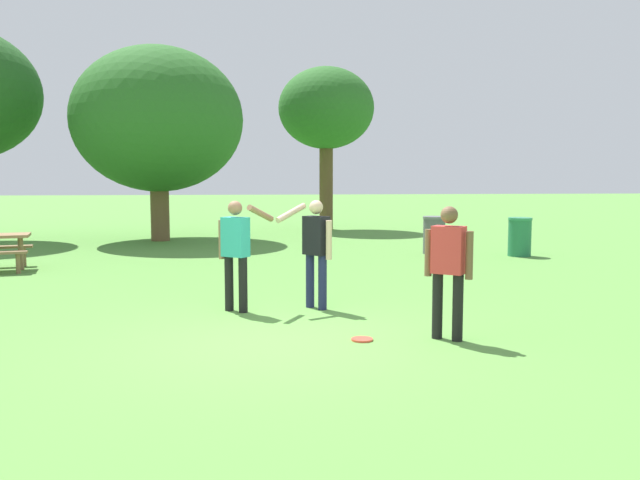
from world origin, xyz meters
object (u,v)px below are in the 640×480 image
at_px(tree_far_right, 158,120).
at_px(tree_slender_mid, 326,110).
at_px(trash_can_further_along, 520,237).
at_px(trash_can_beside_table, 434,235).
at_px(person_catcher, 236,247).
at_px(person_bystander, 316,245).
at_px(frisbee, 362,339).
at_px(person_thrower, 448,264).

distance_m(tree_far_right, tree_slender_mid, 6.67).
height_order(trash_can_further_along, tree_slender_mid, tree_slender_mid).
xyz_separation_m(trash_can_beside_table, tree_slender_mid, (-1.88, 7.83, 3.90)).
xyz_separation_m(trash_can_further_along, tree_far_right, (-9.42, 4.91, 3.19)).
bearing_deg(tree_far_right, person_catcher, -76.90).
height_order(person_bystander, frisbee, person_bystander).
xyz_separation_m(frisbee, tree_slender_mid, (1.47, 16.43, 4.37)).
xyz_separation_m(person_catcher, trash_can_further_along, (6.89, 5.99, -0.48)).
bearing_deg(person_thrower, trash_can_further_along, 61.71).
bearing_deg(person_bystander, frisbee, -79.42).
bearing_deg(person_thrower, person_bystander, 124.61).
xyz_separation_m(person_catcher, trash_can_beside_table, (4.90, 6.69, -0.48)).
distance_m(person_thrower, trash_can_beside_table, 8.98).
xyz_separation_m(frisbee, trash_can_further_along, (5.33, 7.90, 0.47)).
bearing_deg(trash_can_beside_table, person_catcher, -126.22).
distance_m(trash_can_further_along, tree_slender_mid, 10.15).
xyz_separation_m(person_thrower, tree_far_right, (-5.14, 12.88, 2.73)).
distance_m(person_thrower, person_bystander, 2.50).
bearing_deg(person_catcher, trash_can_further_along, 41.02).
distance_m(person_catcher, trash_can_beside_table, 8.31).
bearing_deg(person_thrower, person_catcher, 142.78).
height_order(person_catcher, tree_slender_mid, tree_slender_mid).
bearing_deg(trash_can_beside_table, trash_can_further_along, -19.52).
bearing_deg(person_bystander, trash_can_beside_table, 60.65).
relative_size(person_catcher, person_bystander, 1.00).
xyz_separation_m(person_thrower, frisbee, (-1.05, 0.07, -0.93)).
bearing_deg(person_catcher, tree_far_right, 103.10).
relative_size(person_thrower, tree_slender_mid, 0.28).
bearing_deg(tree_slender_mid, trash_can_further_along, -65.65).
xyz_separation_m(person_catcher, tree_far_right, (-2.54, 10.90, 2.71)).
bearing_deg(tree_far_right, trash_can_further_along, -27.53).
xyz_separation_m(trash_can_beside_table, tree_far_right, (-7.44, 4.21, 3.19)).
height_order(person_thrower, person_bystander, same).
relative_size(person_thrower, person_bystander, 1.00).
distance_m(person_catcher, person_bystander, 1.19).
bearing_deg(trash_can_further_along, person_bystander, -133.97).
height_order(person_thrower, trash_can_beside_table, person_thrower).
relative_size(person_catcher, tree_far_right, 0.28).
distance_m(person_bystander, trash_can_further_along, 8.23).
xyz_separation_m(person_thrower, tree_slender_mid, (0.42, 16.50, 3.44)).
xyz_separation_m(trash_can_further_along, tree_slender_mid, (-3.86, 8.53, 3.90)).
distance_m(person_thrower, trash_can_further_along, 9.06).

